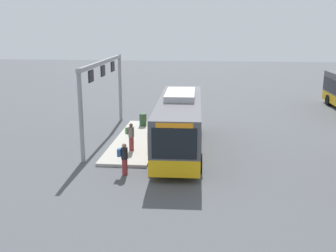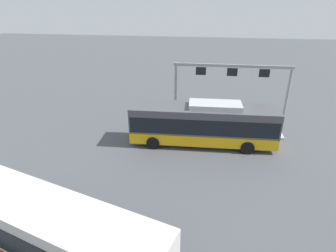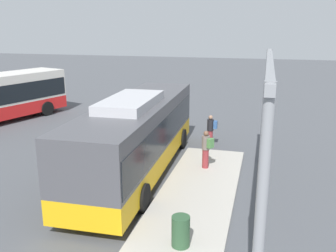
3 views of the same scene
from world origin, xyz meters
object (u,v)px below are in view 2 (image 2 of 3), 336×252
at_px(trash_bin, 264,124).
at_px(bus_main, 203,123).
at_px(bus_background_right, 57,234).
at_px(person_waiting_near, 193,117).
at_px(person_boarding, 152,118).

bearing_deg(trash_bin, bus_main, 30.57).
relative_size(bus_background_right, trash_bin, 11.38).
bearing_deg(bus_background_right, bus_main, -97.83).
bearing_deg(bus_main, trash_bin, -151.07).
relative_size(bus_main, person_waiting_near, 6.65).
height_order(person_boarding, trash_bin, person_boarding).
bearing_deg(bus_background_right, person_boarding, -77.23).
distance_m(bus_background_right, trash_bin, 18.53).
bearing_deg(person_boarding, bus_main, 61.02).
height_order(bus_main, person_waiting_near, bus_main).
height_order(bus_main, trash_bin, bus_main).
xyz_separation_m(bus_main, bus_background_right, (5.70, 11.88, -0.03)).
height_order(bus_main, bus_background_right, bus_main).
distance_m(person_boarding, trash_bin, 9.65).
distance_m(bus_background_right, person_waiting_near, 15.47).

